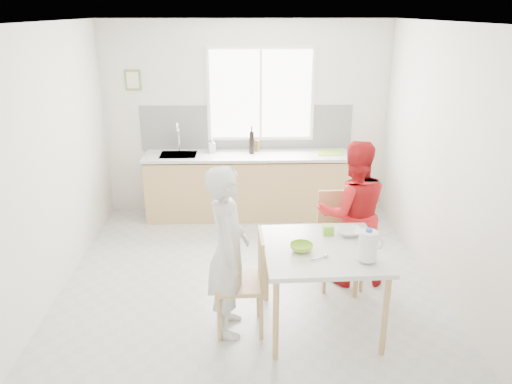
# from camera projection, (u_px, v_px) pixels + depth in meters

# --- Properties ---
(ground) EXTENTS (4.50, 4.50, 0.00)m
(ground) POSITION_uv_depth(u_px,v_px,m) (249.00, 285.00, 5.41)
(ground) COLOR #B7B7B2
(ground) RESTS_ON ground
(room_shell) EXTENTS (4.50, 4.50, 4.50)m
(room_shell) POSITION_uv_depth(u_px,v_px,m) (248.00, 137.00, 4.84)
(room_shell) COLOR silver
(room_shell) RESTS_ON ground
(window) EXTENTS (1.50, 0.06, 1.30)m
(window) POSITION_uv_depth(u_px,v_px,m) (261.00, 94.00, 6.92)
(window) COLOR white
(window) RESTS_ON room_shell
(backsplash) EXTENTS (3.00, 0.02, 0.65)m
(backsplash) POSITION_uv_depth(u_px,v_px,m) (246.00, 128.00, 7.09)
(backsplash) COLOR white
(backsplash) RESTS_ON room_shell
(picture_frame) EXTENTS (0.22, 0.03, 0.28)m
(picture_frame) POSITION_uv_depth(u_px,v_px,m) (133.00, 80.00, 6.81)
(picture_frame) COLOR #649543
(picture_frame) RESTS_ON room_shell
(kitchen_counter) EXTENTS (2.84, 0.64, 1.37)m
(kitchen_counter) POSITION_uv_depth(u_px,v_px,m) (247.00, 188.00, 7.09)
(kitchen_counter) COLOR tan
(kitchen_counter) RESTS_ON ground
(dining_table) EXTENTS (1.09, 1.09, 0.81)m
(dining_table) POSITION_uv_depth(u_px,v_px,m) (322.00, 256.00, 4.48)
(dining_table) COLOR silver
(dining_table) RESTS_ON ground
(chair_left) EXTENTS (0.45, 0.45, 0.95)m
(chair_left) POSITION_uv_depth(u_px,v_px,m) (247.00, 278.00, 4.51)
(chair_left) COLOR tan
(chair_left) RESTS_ON ground
(chair_far) EXTENTS (0.48, 0.48, 1.00)m
(chair_far) POSITION_uv_depth(u_px,v_px,m) (339.00, 234.00, 5.33)
(chair_far) COLOR tan
(chair_far) RESTS_ON ground
(person_white) EXTENTS (0.40, 0.59, 1.59)m
(person_white) POSITION_uv_depth(u_px,v_px,m) (228.00, 252.00, 4.40)
(person_white) COLOR silver
(person_white) RESTS_ON ground
(person_red) EXTENTS (0.79, 0.63, 1.58)m
(person_red) POSITION_uv_depth(u_px,v_px,m) (352.00, 213.00, 5.25)
(person_red) COLOR red
(person_red) RESTS_ON ground
(bowl_green) EXTENTS (0.21, 0.21, 0.06)m
(bowl_green) POSITION_uv_depth(u_px,v_px,m) (301.00, 247.00, 4.38)
(bowl_green) COLOR #88C12C
(bowl_green) RESTS_ON dining_table
(bowl_white) EXTENTS (0.24, 0.24, 0.06)m
(bowl_white) POSITION_uv_depth(u_px,v_px,m) (349.00, 232.00, 4.69)
(bowl_white) COLOR silver
(bowl_white) RESTS_ON dining_table
(milk_jug) EXTENTS (0.22, 0.16, 0.28)m
(milk_jug) POSITION_uv_depth(u_px,v_px,m) (368.00, 245.00, 4.16)
(milk_jug) COLOR white
(milk_jug) RESTS_ON dining_table
(green_box) EXTENTS (0.10, 0.10, 0.09)m
(green_box) POSITION_uv_depth(u_px,v_px,m) (328.00, 230.00, 4.70)
(green_box) COLOR #76C52D
(green_box) RESTS_ON dining_table
(spoon) EXTENTS (0.15, 0.07, 0.01)m
(spoon) POSITION_uv_depth(u_px,v_px,m) (318.00, 258.00, 4.24)
(spoon) COLOR #A5A5AA
(spoon) RESTS_ON dining_table
(cutting_board) EXTENTS (0.37, 0.28, 0.01)m
(cutting_board) POSITION_uv_depth(u_px,v_px,m) (329.00, 153.00, 6.96)
(cutting_board) COLOR #96CB2F
(cutting_board) RESTS_ON kitchen_counter
(wine_bottle_a) EXTENTS (0.07, 0.07, 0.32)m
(wine_bottle_a) POSITION_uv_depth(u_px,v_px,m) (252.00, 142.00, 6.89)
(wine_bottle_a) COLOR black
(wine_bottle_a) RESTS_ON kitchen_counter
(wine_bottle_b) EXTENTS (0.07, 0.07, 0.30)m
(wine_bottle_b) POSITION_uv_depth(u_px,v_px,m) (252.00, 142.00, 6.97)
(wine_bottle_b) COLOR black
(wine_bottle_b) RESTS_ON kitchen_counter
(jar_amber) EXTENTS (0.06, 0.06, 0.16)m
(jar_amber) POSITION_uv_depth(u_px,v_px,m) (257.00, 146.00, 7.04)
(jar_amber) COLOR olive
(jar_amber) RESTS_ON kitchen_counter
(soap_bottle) EXTENTS (0.11, 0.11, 0.20)m
(soap_bottle) POSITION_uv_depth(u_px,v_px,m) (212.00, 145.00, 6.97)
(soap_bottle) COLOR #999999
(soap_bottle) RESTS_ON kitchen_counter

